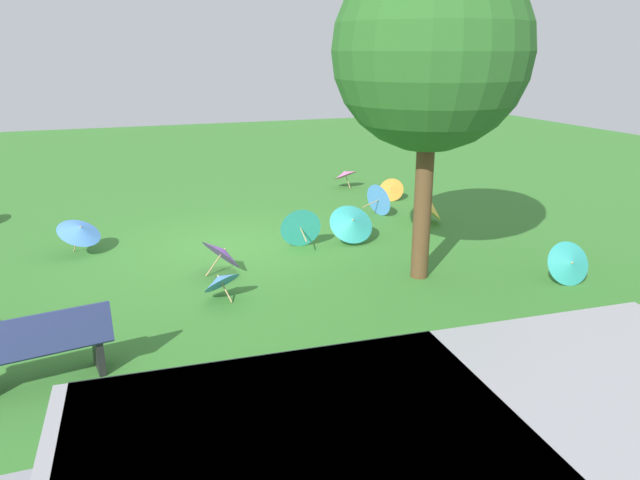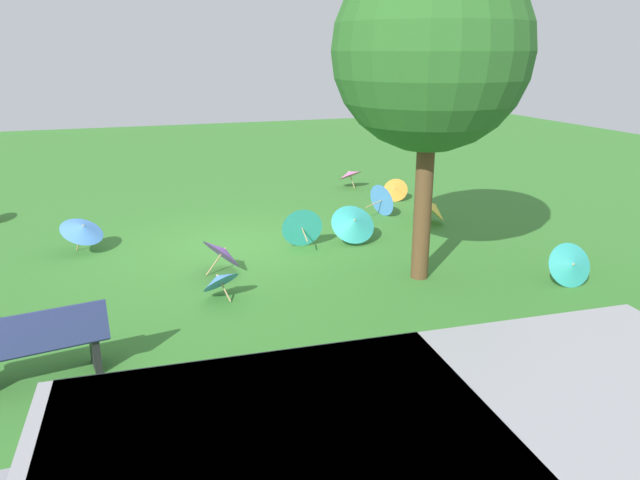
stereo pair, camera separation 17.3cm
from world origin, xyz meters
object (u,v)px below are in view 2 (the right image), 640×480
parasol_teal_1 (302,227)px  parasol_purple_0 (223,251)px  shade_tree (431,52)px  parasol_teal_2 (354,222)px  park_bench (32,346)px  parasol_blue_2 (219,279)px  parasol_pink_1 (349,174)px  parasol_teal_0 (571,265)px  parasol_orange_0 (395,189)px  parasol_blue_1 (82,229)px  parasol_yellow_2 (433,207)px  parasol_blue_0 (384,199)px

parasol_teal_1 → parasol_purple_0: bearing=27.3°
shade_tree → parasol_teal_2: (0.35, -2.02, -3.12)m
park_bench → parasol_blue_2: 2.93m
parasol_blue_2 → parasol_pink_1: size_ratio=0.88×
parasol_teal_0 → parasol_orange_0: bearing=-88.2°
parasol_blue_1 → parasol_blue_2: (-2.00, 2.92, -0.15)m
parasol_teal_2 → parasol_yellow_2: size_ratio=1.02×
parasol_blue_0 → parasol_purple_0: bearing=30.3°
parasol_teal_0 → parasol_pink_1: bearing=-84.6°
parasol_teal_0 → parasol_blue_2: (5.36, -1.30, -0.04)m
shade_tree → parasol_blue_0: 4.99m
parasol_blue_0 → parasol_purple_0: 4.71m
parasol_purple_0 → parasol_blue_1: size_ratio=0.85×
parasol_purple_0 → parasol_yellow_2: size_ratio=1.04×
parasol_pink_1 → parasol_teal_2: 4.88m
park_bench → parasol_blue_1: (-0.36, -4.65, -0.00)m
parasol_blue_1 → parasol_teal_0: bearing=150.2°
parasol_blue_2 → parasol_pink_1: 7.88m
parasol_teal_0 → parasol_teal_1: parasol_teal_1 is taller
parasol_teal_2 → parasol_yellow_2: (-2.13, -0.72, -0.06)m
parasol_teal_0 → parasol_purple_0: bearing=-25.4°
parasol_orange_0 → shade_tree: bearing=68.5°
parasol_teal_0 → parasol_teal_1: bearing=-43.4°
parasol_teal_2 → parasol_blue_2: bearing=32.0°
parasol_blue_0 → parasol_orange_0: (-0.84, -1.16, -0.09)m
parasol_purple_0 → parasol_pink_1: (-4.37, -5.26, 0.03)m
shade_tree → parasol_teal_1: 4.07m
parasol_teal_0 → parasol_blue_2: size_ratio=1.02×
parasol_blue_2 → parasol_teal_2: 3.43m
parasol_purple_0 → parasol_pink_1: bearing=-129.8°
parasol_orange_0 → parasol_blue_1: bearing=13.6°
parasol_purple_0 → parasol_teal_2: parasol_teal_2 is taller
parasol_blue_2 → parasol_teal_1: bearing=-134.1°
park_bench → parasol_blue_0: size_ratio=2.10×
parasol_orange_0 → parasol_teal_2: size_ratio=0.84×
parasol_blue_1 → parasol_teal_1: 4.02m
parasol_blue_1 → parasol_yellow_2: parasol_blue_1 is taller
parasol_orange_0 → parasol_blue_2: parasol_orange_0 is taller
park_bench → parasol_teal_0: bearing=-176.8°
parasol_pink_1 → parasol_yellow_2: 3.86m
parasol_purple_0 → parasol_yellow_2: parasol_yellow_2 is taller
parasol_blue_2 → parasol_purple_0: bearing=-103.2°
parasol_purple_0 → parasol_teal_2: (-2.65, -0.70, 0.07)m
parasol_teal_2 → parasol_yellow_2: bearing=-161.3°
parasol_blue_1 → parasol_yellow_2: (-7.04, 0.38, -0.09)m
parasol_blue_1 → parasol_teal_0: parasol_blue_1 is taller
parasol_purple_0 → parasol_blue_1: 2.89m
parasol_yellow_2 → parasol_orange_0: bearing=-93.6°
parasol_orange_0 → parasol_teal_1: 4.23m
park_bench → parasol_teal_2: park_bench is taller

